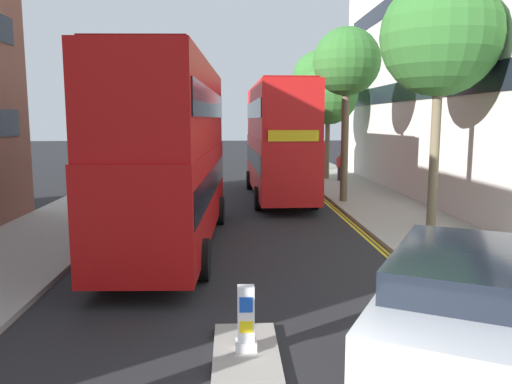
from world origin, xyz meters
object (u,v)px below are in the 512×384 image
at_px(double_decker_bus_oncoming, 278,138).
at_px(pedestrian_far, 339,167).
at_px(taxi_minivan, 456,328).
at_px(keep_left_bollard, 246,321).
at_px(double_decker_bus_away, 171,149).

bearing_deg(double_decker_bus_oncoming, pedestrian_far, 53.41).
bearing_deg(taxi_minivan, keep_left_bollard, 152.28).
distance_m(keep_left_bollard, pedestrian_far, 23.83).
distance_m(keep_left_bollard, double_decker_bus_oncoming, 17.31).
bearing_deg(taxi_minivan, pedestrian_far, 81.55).
height_order(double_decker_bus_oncoming, taxi_minivan, double_decker_bus_oncoming).
bearing_deg(double_decker_bus_away, double_decker_bus_oncoming, 66.54).
height_order(double_decker_bus_away, double_decker_bus_oncoming, same).
height_order(double_decker_bus_away, pedestrian_far, double_decker_bus_away).
bearing_deg(taxi_minivan, double_decker_bus_away, 118.73).
xyz_separation_m(taxi_minivan, pedestrian_far, (3.63, 24.44, -0.08)).
distance_m(double_decker_bus_away, taxi_minivan, 10.41).
xyz_separation_m(keep_left_bollard, double_decker_bus_oncoming, (2.10, 17.01, 2.42)).
xyz_separation_m(double_decker_bus_oncoming, pedestrian_far, (4.39, 5.92, -2.04)).
xyz_separation_m(double_decker_bus_away, double_decker_bus_oncoming, (4.15, 9.56, 0.00)).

